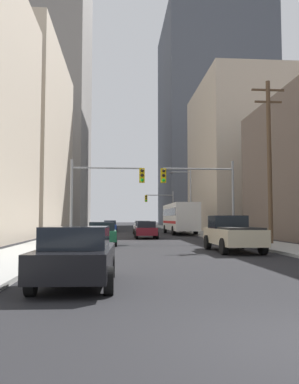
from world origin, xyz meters
The scene contains 17 objects.
sidewalk_left centered at (-6.95, 50.00, 0.07)m, with size 3.29×160.00×0.15m, color #9E9E99.
sidewalk_right centered at (6.95, 50.00, 0.07)m, with size 3.29×160.00×0.15m, color #9E9E99.
city_bus centered at (4.39, 38.88, 1.93)m, with size 2.67×11.51×3.40m.
pickup_truck_beige centered at (3.46, 15.22, 0.93)m, with size 2.20×5.42×1.90m.
sedan_black centered at (-3.61, 5.13, 0.77)m, with size 1.95×4.26×1.52m.
sedan_green centered at (-3.59, 20.62, 0.77)m, with size 1.95×4.24×1.52m.
sedan_maroon centered at (-0.11, 29.47, 0.77)m, with size 1.95×4.23×1.52m.
sedan_white centered at (0.13, 38.96, 0.77)m, with size 1.95×4.22×1.52m.
sedan_blue centered at (-3.66, 48.96, 0.77)m, with size 1.95×4.21×1.52m.
traffic_signal_near_left centered at (-3.57, 23.14, 4.11)m, with size 5.34×0.44×6.00m.
traffic_signal_near_right centered at (3.52, 23.14, 4.12)m, with size 5.46×0.44×6.00m.
traffic_signal_far_right centered at (3.98, 55.11, 4.07)m, with size 4.47×0.44×6.00m.
utility_pole_right centered at (7.28, 19.51, 5.70)m, with size 2.20×0.28×10.83m.
street_lamp_right centered at (5.58, 40.73, 4.57)m, with size 2.64×0.32×7.50m.
building_left_far_tower centered at (-19.23, 86.16, 31.47)m, with size 18.56×28.39×62.93m, color gray.
building_right_mid_block centered at (17.89, 49.05, 10.41)m, with size 18.04×19.27×20.83m, color #B7A893.
building_right_far_highrise centered at (21.63, 93.62, 26.58)m, with size 25.32×29.64×53.16m, color #4C515B.
Camera 1 is at (-2.54, -5.22, 1.71)m, focal length 36.76 mm.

